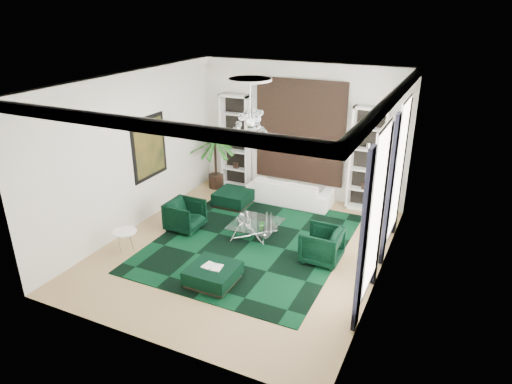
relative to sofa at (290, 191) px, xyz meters
The scene contains 30 objects.
floor 2.87m from the sofa, 90.00° to the right, with size 6.00×7.00×0.02m, color tan.
ceiling 4.49m from the sofa, 90.00° to the right, with size 6.00×7.00×0.02m, color white.
wall_back 1.69m from the sofa, 90.00° to the left, with size 6.00×0.02×3.80m, color white.
wall_front 6.55m from the sofa, 90.00° to the right, with size 6.00×0.02×3.80m, color white.
wall_left 4.43m from the sofa, 136.56° to the right, with size 0.02×7.00×3.80m, color white.
wall_right 4.43m from the sofa, 43.44° to the right, with size 0.02×7.00×3.80m, color white.
crown_molding 4.40m from the sofa, 90.00° to the right, with size 6.00×7.00×0.18m, color white, non-canonical shape.
ceiling_medallion 4.27m from the sofa, 90.00° to the right, with size 0.90×0.90×0.05m, color white.
tapestry 1.67m from the sofa, 90.00° to the left, with size 2.50×0.06×2.80m, color black.
shelving_left 2.27m from the sofa, 166.73° to the left, with size 0.90×0.38×2.80m, color white, non-canonical shape.
shelving_right 2.27m from the sofa, 13.27° to the left, with size 0.90×0.38×2.80m, color white, non-canonical shape.
painting 4.02m from the sofa, 142.85° to the right, with size 0.04×1.30×1.60m, color black.
window_near 5.04m from the sofa, 51.43° to the right, with size 0.03×1.10×2.90m, color white.
curtain_near_a 5.56m from the sofa, 56.88° to the right, with size 0.07×0.30×3.25m, color black.
curtain_near_b 4.39m from the sofa, 45.15° to the right, with size 0.07×0.30×3.25m, color black.
window_far 3.63m from the sofa, 24.30° to the right, with size 0.03×1.10×2.90m, color white.
curtain_far_a 3.87m from the sofa, 35.78° to the right, with size 0.07×0.30×3.25m, color black.
curtain_far_b 3.28m from the sofa, 10.92° to the right, with size 0.07×0.30×3.25m, color black.
rug 2.57m from the sofa, 90.00° to the right, with size 4.20×5.00×0.02m, color black.
sofa is the anchor object (origin of this frame).
armchair_left 3.18m from the sofa, 123.44° to the right, with size 0.80×0.83×0.75m, color black.
armchair_right 3.18m from the sofa, 56.56° to the right, with size 0.82×0.84×0.77m, color black.
coffee_table 2.31m from the sofa, 90.00° to the right, with size 1.10×1.10×0.38m, color white, non-canonical shape.
ottoman_side 1.60m from the sofa, 147.80° to the right, with size 0.93×0.93×0.41m, color black.
ottoman_front 4.40m from the sofa, 89.35° to the right, with size 0.93×0.93×0.37m, color black.
book 4.40m from the sofa, 89.35° to the right, with size 0.40×0.27×0.03m, color white.
side_table 4.77m from the sofa, 119.52° to the right, with size 0.53×0.53×0.51m, color white.
palm 2.61m from the sofa, behind, with size 1.54×1.54×2.47m, color #276A22, non-canonical shape.
chandelier 3.58m from the sofa, 90.00° to the right, with size 0.88×0.88×0.79m, color white, non-canonical shape.
table_plant 2.55m from the sofa, 83.79° to the right, with size 0.13×0.10×0.23m, color #276A22.
Camera 1 is at (4.14, -8.23, 5.24)m, focal length 32.00 mm.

